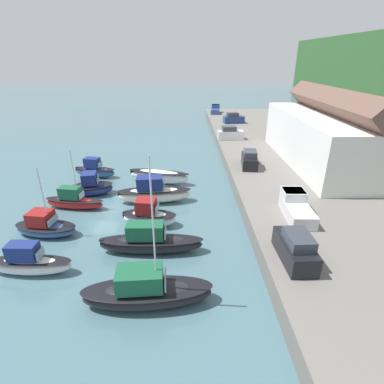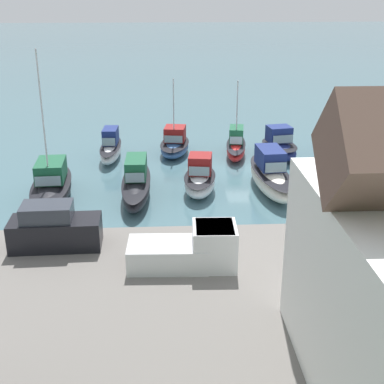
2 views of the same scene
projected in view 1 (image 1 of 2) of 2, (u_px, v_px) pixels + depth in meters
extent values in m
plane|color=#476B75|center=(104.00, 207.00, 31.02)|extent=(320.00, 320.00, 0.00)
cube|color=slate|center=(362.00, 198.00, 31.20)|extent=(107.20, 26.05, 1.59)
cube|color=white|center=(325.00, 139.00, 37.97)|extent=(21.98, 9.22, 6.09)
cube|color=brown|center=(332.00, 101.00, 36.04)|extent=(22.42, 3.25, 3.25)
ellipsoid|color=white|center=(159.00, 176.00, 36.61)|extent=(3.59, 7.66, 1.67)
ellipsoid|color=black|center=(159.00, 172.00, 36.37)|extent=(3.69, 7.82, 0.12)
cube|color=black|center=(132.00, 171.00, 37.25)|extent=(0.42, 0.36, 0.56)
ellipsoid|color=white|center=(154.00, 195.00, 31.74)|extent=(2.58, 7.76, 1.59)
ellipsoid|color=black|center=(154.00, 190.00, 31.51)|extent=(2.67, 7.92, 0.12)
cube|color=navy|center=(150.00, 183.00, 31.12)|extent=(1.73, 2.77, 1.30)
cube|color=#8CA5B2|center=(164.00, 184.00, 31.32)|extent=(1.40, 0.19, 0.65)
cube|color=black|center=(119.00, 194.00, 31.32)|extent=(0.38, 0.30, 0.56)
ellipsoid|color=white|center=(149.00, 218.00, 27.43)|extent=(2.66, 5.12, 1.32)
ellipsoid|color=black|center=(149.00, 214.00, 27.24)|extent=(2.76, 5.23, 0.12)
cube|color=maroon|center=(146.00, 206.00, 26.93)|extent=(1.73, 1.90, 1.23)
cube|color=#8CA5B2|center=(157.00, 208.00, 26.90)|extent=(1.35, 0.29, 0.62)
cube|color=black|center=(125.00, 214.00, 27.57)|extent=(0.40, 0.33, 0.56)
ellipsoid|color=black|center=(151.00, 245.00, 23.59)|extent=(1.85, 8.07, 1.32)
ellipsoid|color=black|center=(151.00, 240.00, 23.40)|extent=(1.93, 8.23, 0.12)
cube|color=#195638|center=(145.00, 231.00, 23.06)|extent=(1.36, 2.83, 1.23)
cube|color=#8CA5B2|center=(165.00, 233.00, 23.15)|extent=(1.20, 0.11, 0.62)
cube|color=black|center=(102.00, 242.00, 23.45)|extent=(0.36, 0.28, 0.56)
ellipsoid|color=black|center=(148.00, 294.00, 18.64)|extent=(2.79, 8.12, 1.32)
ellipsoid|color=black|center=(147.00, 289.00, 18.45)|extent=(2.89, 8.28, 0.12)
cube|color=#195638|center=(140.00, 279.00, 18.09)|extent=(1.91, 2.89, 1.23)
cube|color=#8CA5B2|center=(165.00, 280.00, 18.27)|extent=(1.58, 0.19, 0.61)
cylinder|color=silver|center=(153.00, 227.00, 16.69)|extent=(0.10, 0.10, 8.38)
ellipsoid|color=#33568E|center=(95.00, 172.00, 38.48)|extent=(2.61, 5.43, 1.32)
ellipsoid|color=black|center=(95.00, 169.00, 38.29)|extent=(2.69, 5.55, 0.12)
cube|color=navy|center=(92.00, 163.00, 38.00)|extent=(1.55, 2.03, 1.23)
cube|color=#8CA5B2|center=(100.00, 164.00, 37.90)|extent=(1.09, 0.31, 0.61)
cube|color=black|center=(77.00, 169.00, 38.77)|extent=(0.41, 0.35, 0.56)
ellipsoid|color=navy|center=(93.00, 189.00, 33.54)|extent=(3.08, 4.66, 1.36)
ellipsoid|color=black|center=(92.00, 185.00, 33.34)|extent=(3.19, 4.76, 0.12)
cube|color=navy|center=(89.00, 178.00, 32.97)|extent=(2.02, 1.79, 1.24)
cube|color=#8CA5B2|center=(98.00, 179.00, 33.20)|extent=(1.61, 0.37, 0.62)
cube|color=black|center=(73.00, 188.00, 33.08)|extent=(0.40, 0.34, 0.56)
ellipsoid|color=red|center=(75.00, 203.00, 30.51)|extent=(2.35, 6.13, 1.13)
ellipsoid|color=black|center=(74.00, 200.00, 30.34)|extent=(2.43, 6.26, 0.12)
cube|color=#195638|center=(70.00, 193.00, 30.06)|extent=(1.41, 2.24, 1.18)
cube|color=#8CA5B2|center=(82.00, 195.00, 30.00)|extent=(1.00, 0.25, 0.59)
cylinder|color=silver|center=(74.00, 175.00, 29.18)|extent=(0.10, 0.10, 5.06)
ellipsoid|color=#33568E|center=(46.00, 229.00, 25.98)|extent=(2.96, 5.59, 1.05)
ellipsoid|color=black|center=(45.00, 225.00, 25.82)|extent=(3.06, 5.71, 0.12)
cube|color=maroon|center=(41.00, 218.00, 25.55)|extent=(1.90, 2.09, 1.16)
cube|color=#8CA5B2|center=(53.00, 220.00, 25.49)|extent=(1.48, 0.32, 0.58)
cylinder|color=silver|center=(43.00, 197.00, 24.64)|extent=(0.10, 0.10, 5.20)
ellipsoid|color=silver|center=(31.00, 266.00, 21.28)|extent=(1.72, 5.88, 1.24)
ellipsoid|color=black|center=(30.00, 261.00, 21.10)|extent=(1.78, 6.00, 0.12)
cube|color=navy|center=(23.00, 251.00, 20.78)|extent=(1.19, 2.08, 1.21)
cube|color=#8CA5B2|center=(40.00, 254.00, 20.83)|extent=(1.00, 0.14, 0.60)
cube|color=black|center=(295.00, 250.00, 20.12)|extent=(4.25, 1.92, 1.40)
cube|color=#333842|center=(299.00, 240.00, 19.39)|extent=(2.35, 1.60, 0.76)
cube|color=navy|center=(234.00, 120.00, 62.27)|extent=(2.38, 4.41, 1.40)
cube|color=#333842|center=(233.00, 114.00, 61.78)|extent=(1.84, 2.50, 0.76)
cube|color=silver|center=(231.00, 135.00, 49.98)|extent=(2.04, 4.30, 1.40)
cube|color=#333842|center=(229.00, 129.00, 49.51)|extent=(1.66, 2.40, 0.76)
cube|color=black|center=(249.00, 161.00, 37.39)|extent=(4.39, 2.30, 1.40)
cube|color=#333842|center=(250.00, 154.00, 36.66)|extent=(2.48, 1.80, 0.76)
cube|color=silver|center=(299.00, 215.00, 24.99)|extent=(3.58, 2.12, 1.10)
cube|color=silver|center=(293.00, 200.00, 26.67)|extent=(1.95, 1.96, 1.90)
cube|color=#2D333D|center=(294.00, 193.00, 26.38)|extent=(1.68, 1.85, 0.50)
cube|color=#2D4C84|center=(215.00, 111.00, 72.58)|extent=(3.75, 2.46, 1.10)
cube|color=#2D4C84|center=(216.00, 108.00, 74.25)|extent=(2.13, 2.14, 1.90)
cube|color=#2D333D|center=(216.00, 106.00, 73.96)|extent=(1.85, 2.01, 0.50)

